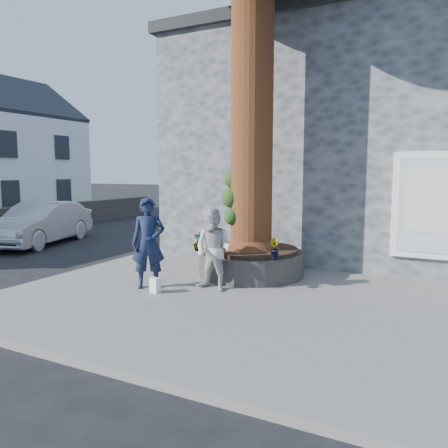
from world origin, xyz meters
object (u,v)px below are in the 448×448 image
at_px(planter, 251,262).
at_px(car_silver, 41,223).
at_px(woman, 213,250).
at_px(man, 148,243).

bearing_deg(planter, car_silver, 171.36).
bearing_deg(woman, car_silver, 166.82).
height_order(woman, car_silver, woman).
bearing_deg(man, woman, -10.99).
distance_m(man, woman, 1.28).
distance_m(woman, car_silver, 8.39).
xyz_separation_m(woman, car_silver, (-7.94, 2.72, -0.21)).
height_order(man, woman, man).
relative_size(woman, car_silver, 0.37).
bearing_deg(woman, planter, 90.52).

